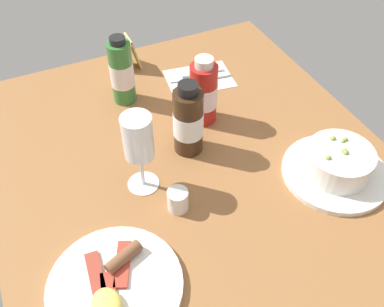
{
  "coord_description": "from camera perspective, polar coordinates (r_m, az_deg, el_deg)",
  "views": [
    {
      "loc": [
        -51.03,
        26.91,
        68.44
      ],
      "look_at": [
        4.75,
        1.19,
        5.33
      ],
      "focal_mm": 40.42,
      "sensor_mm": 36.0,
      "label": 1
    }
  ],
  "objects": [
    {
      "name": "wine_glass",
      "position": [
        0.81,
        -7.11,
        1.7
      ],
      "size": [
        6.55,
        6.55,
        18.02
      ],
      "color": "white",
      "rests_on": "ground_plane"
    },
    {
      "name": "cutlery_setting",
      "position": [
        1.16,
        0.75,
        9.9
      ],
      "size": [
        14.54,
        18.65,
        0.9
      ],
      "color": "silver",
      "rests_on": "ground_plane"
    },
    {
      "name": "creamer_jug",
      "position": [
        0.84,
        -1.92,
        -6.16
      ],
      "size": [
        4.14,
        4.97,
        5.26
      ],
      "color": "silver",
      "rests_on": "ground_plane"
    },
    {
      "name": "ground_plane",
      "position": [
        0.91,
        1.95,
        -4.74
      ],
      "size": [
        110.0,
        84.0,
        3.0
      ],
      "primitive_type": "cube",
      "color": "brown"
    },
    {
      "name": "sauce_bottle_brown",
      "position": [
        0.91,
        -0.49,
        4.3
      ],
      "size": [
        6.51,
        6.51,
        17.44
      ],
      "color": "#382314",
      "rests_on": "ground_plane"
    },
    {
      "name": "sauce_bottle_red",
      "position": [
        0.99,
        1.51,
        7.99
      ],
      "size": [
        6.46,
        6.46,
        16.79
      ],
      "color": "#B21E19",
      "rests_on": "ground_plane"
    },
    {
      "name": "breakfast_plate",
      "position": [
        0.77,
        -10.18,
        -16.8
      ],
      "size": [
        23.1,
        23.1,
        3.7
      ],
      "color": "silver",
      "rests_on": "ground_plane"
    },
    {
      "name": "porridge_bowl",
      "position": [
        0.94,
        18.67,
        -1.33
      ],
      "size": [
        22.12,
        22.12,
        7.59
      ],
      "color": "silver",
      "rests_on": "ground_plane"
    },
    {
      "name": "menu_card",
      "position": [
        1.2,
        -8.21,
        13.12
      ],
      "size": [
        5.84,
        4.65,
        8.94
      ],
      "color": "tan",
      "rests_on": "ground_plane"
    },
    {
      "name": "sauce_bottle_green",
      "position": [
        1.06,
        -9.25,
        10.54
      ],
      "size": [
        5.74,
        5.74,
        17.53
      ],
      "color": "#337233",
      "rests_on": "ground_plane"
    }
  ]
}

